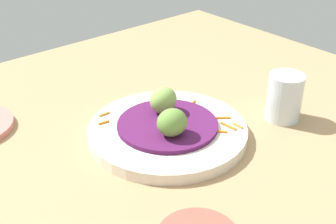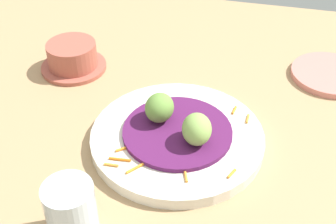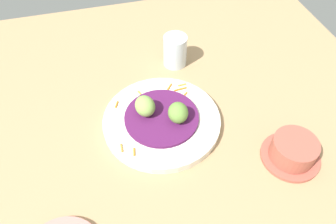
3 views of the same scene
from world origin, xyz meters
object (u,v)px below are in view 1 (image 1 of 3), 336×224
Objects in this scene: guac_scoop_left at (172,122)px; main_plate at (168,131)px; guac_scoop_center at (163,100)px; water_glass at (285,97)px.

main_plate is at bearing 60.43° from guac_scoop_left.
guac_scoop_left is (-1.91, -3.36, 4.09)cm from main_plate.
main_plate is 5.37× the size of guac_scoop_left.
guac_scoop_center is (1.91, 3.36, 4.15)cm from main_plate.
guac_scoop_left reaches higher than main_plate.
guac_scoop_left is 0.97× the size of guac_scoop_center.
main_plate is 5.67cm from guac_scoop_center.
guac_scoop_center reaches higher than main_plate.
water_glass is (18.39, -12.36, -0.77)cm from guac_scoop_center.
water_glass reaches higher than main_plate.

